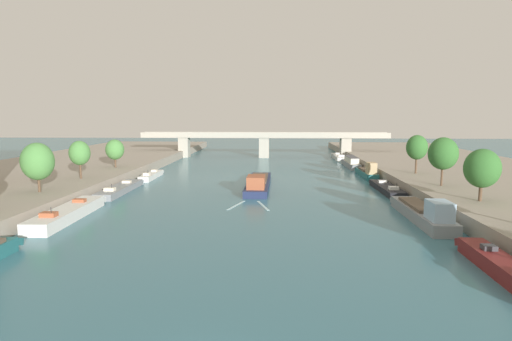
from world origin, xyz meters
TOP-DOWN VIEW (x-y plane):
  - quay_left at (-41.06, 55.00)m, footprint 36.00×170.00m
  - quay_right at (41.06, 55.00)m, footprint 36.00×170.00m
  - barge_midriver at (0.54, 51.21)m, footprint 3.87×21.68m
  - wake_behind_barge at (-0.04, 37.47)m, footprint 5.60×5.91m
  - moored_boat_left_lone at (-20.96, 29.26)m, footprint 3.48×16.13m
  - moored_boat_left_midway at (-21.18, 46.36)m, footprint 2.94×15.45m
  - moored_boat_left_downstream at (-20.61, 61.04)m, footprint 2.23×11.45m
  - moored_boat_right_far at (20.85, 13.57)m, footprint 2.48×13.30m
  - moored_boat_right_gap_after at (20.47, 30.12)m, footprint 2.91×16.25m
  - moored_boat_right_lone at (21.20, 49.02)m, footprint 2.70×13.94m
  - moored_boat_right_second at (21.36, 64.32)m, footprint 2.38×12.14m
  - moored_boat_right_downstream at (21.04, 80.45)m, footprint 2.43×14.06m
  - moored_boat_right_end at (20.83, 97.75)m, footprint 3.07×15.28m
  - tree_left_third at (-28.00, 35.54)m, footprint 4.19×4.19m
  - tree_left_past_mid at (-27.95, 47.32)m, footprint 3.30×3.30m
  - tree_left_end_of_row at (-27.87, 61.71)m, footprint 3.53×3.53m
  - tree_right_second at (27.85, 32.39)m, footprint 4.10×4.10m
  - tree_right_past_mid at (27.46, 43.16)m, footprint 4.15×4.15m
  - tree_right_distant at (27.96, 55.97)m, footprint 3.61×3.61m
  - bridge_far at (0.00, 101.34)m, footprint 70.12×4.40m

SIDE VIEW (x-z plane):
  - wake_behind_barge at x=-0.04m, z-range 0.00..0.03m
  - moored_boat_left_midway at x=-21.18m, z-range -0.53..1.55m
  - moored_boat_right_lone at x=21.20m, z-range -0.52..1.55m
  - moored_boat_left_downstream at x=-20.61m, z-range -0.52..1.58m
  - moored_boat_right_end at x=20.83m, z-range -0.53..1.71m
  - moored_boat_right_far at x=20.85m, z-range -0.52..1.84m
  - moored_boat_left_lone at x=-20.96m, z-range -0.53..1.92m
  - barge_midriver at x=0.54m, z-range -0.59..2.34m
  - moored_boat_right_second at x=21.36m, z-range -0.68..2.59m
  - quay_left at x=-41.06m, z-range 0.00..1.96m
  - quay_right at x=41.06m, z-range 0.00..1.96m
  - moored_boat_right_gap_after at x=20.47m, z-range -0.65..2.66m
  - moored_boat_right_downstream at x=21.04m, z-range -0.21..2.33m
  - bridge_far at x=0.00m, z-range 1.10..8.29m
  - tree_left_end_of_row at x=-27.87m, z-range 2.71..8.17m
  - tree_right_second at x=27.85m, z-range 2.77..9.02m
  - tree_left_third at x=-28.00m, z-range 2.77..9.35m
  - tree_left_past_mid at x=-27.95m, z-range 3.04..9.14m
  - tree_right_distant at x=27.96m, z-range 3.17..9.90m
  - tree_right_past_mid at x=27.46m, z-range 3.13..10.16m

